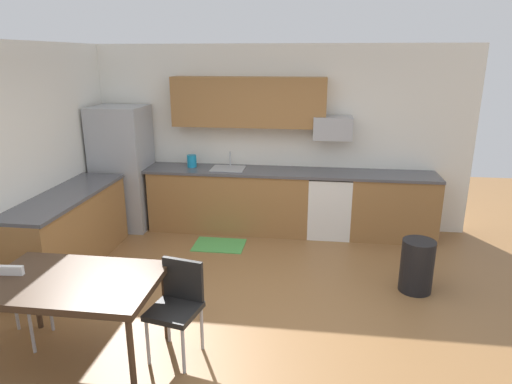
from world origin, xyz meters
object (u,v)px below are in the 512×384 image
Objects in this scene: chair_far_side at (14,296)px; oven_range at (329,204)px; refrigerator at (123,168)px; kettle at (192,162)px; dining_table at (73,286)px; trash_bin at (417,266)px; microwave at (333,128)px; chair_near_table at (178,301)px.

oven_range is at bearing 47.69° from chair_far_side.
kettle is at bearing 7.18° from refrigerator.
kettle reaches higher than oven_range.
trash_bin is at bearing 27.58° from dining_table.
oven_range reaches higher than trash_bin.
microwave is 2.12m from kettle.
chair_near_table is at bearing -148.33° from trash_bin.
oven_range is 3.28m from chair_near_table.
dining_table is at bearing -152.42° from trash_bin.
chair_far_side is (-2.82, -3.09, 0.05)m from oven_range.
refrigerator reaches higher than oven_range.
oven_range reaches higher than chair_near_table.
microwave is 0.90× the size of trash_bin.
microwave is (3.08, 0.18, 0.64)m from refrigerator.
chair_near_table is (-1.35, -2.99, 0.05)m from oven_range.
dining_table is 1.65× the size of chair_far_side.
refrigerator is at bearing -176.66° from microwave.
oven_range reaches higher than dining_table.
refrigerator is 2.16× the size of chair_near_table.
microwave is at bearing 48.60° from chair_far_side.
microwave reaches higher than dining_table.
microwave is 2.70× the size of kettle.
kettle is (-0.69, 3.04, 0.52)m from chair_near_table.
refrigerator is 1.31× the size of dining_table.
dining_table is 1.65× the size of chair_near_table.
refrigerator is 2.16× the size of chair_far_side.
refrigerator reaches higher than dining_table.
trash_bin is (3.11, 1.63, -0.41)m from dining_table.
oven_range is at bearing 120.83° from trash_bin.
chair_far_side reaches higher than dining_table.
oven_range is at bearing -1.40° from kettle.
microwave is at bearing 90.00° from oven_range.
chair_far_side is 4.25× the size of kettle.
chair_far_side is at bearing -175.95° from chair_near_table.
chair_far_side is at bearing -131.40° from microwave.
chair_near_table is (-1.35, -3.09, -1.06)m from microwave.
chair_near_table is (0.82, 0.21, -0.20)m from dining_table.
chair_near_table is at bearing -114.37° from oven_range.
refrigerator is 3.06× the size of trash_bin.
chair_near_table is at bearing -77.14° from kettle.
dining_table is 7.00× the size of kettle.
trash_bin is (2.29, 1.42, -0.20)m from chair_near_table.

